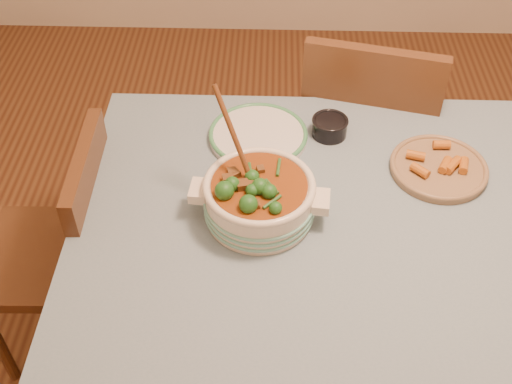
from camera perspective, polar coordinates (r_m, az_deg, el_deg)
floor at (r=2.33m, az=8.98°, el=-15.21°), size 4.50×4.50×0.00m
dining_table at (r=1.80m, az=11.31°, el=-4.43°), size 1.68×1.08×0.76m
stew_casserole at (r=1.66m, az=0.28°, el=-0.33°), size 0.37×0.31×0.34m
white_plate at (r=1.93m, az=0.20°, el=5.10°), size 0.35×0.35×0.03m
condiment_bowl at (r=1.95m, az=6.57°, el=5.86°), size 0.14×0.14×0.06m
fried_plate at (r=1.89m, az=15.95°, el=2.19°), size 0.34×0.34×0.05m
chair_far at (r=2.34m, az=9.81°, el=5.24°), size 0.53×0.53×0.95m
chair_left at (r=2.07m, az=-16.17°, el=-4.54°), size 0.41×0.41×0.86m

